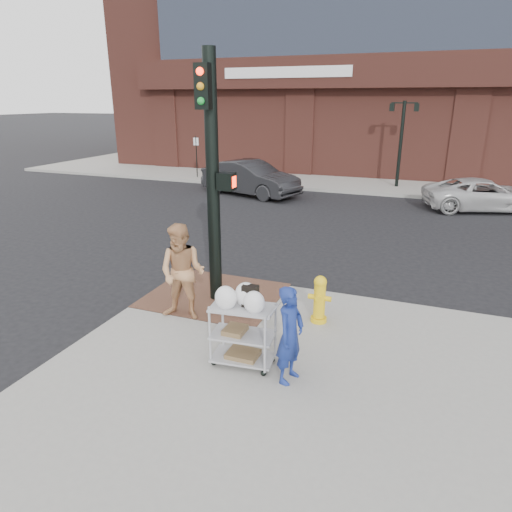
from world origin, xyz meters
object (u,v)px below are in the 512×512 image
at_px(sedan_dark, 250,178).
at_px(minivan_white, 483,195).
at_px(woman_blue, 290,335).
at_px(traffic_signal_pole, 213,174).
at_px(fire_hydrant, 320,298).
at_px(pedestrian_tan, 183,273).
at_px(utility_cart, 243,329).
at_px(lamp_post, 401,135).

distance_m(sedan_dark, minivan_white, 9.78).
relative_size(woman_blue, sedan_dark, 0.32).
distance_m(traffic_signal_pole, fire_hydrant, 3.20).
relative_size(traffic_signal_pole, pedestrian_tan, 2.63).
bearing_deg(utility_cart, traffic_signal_pole, 124.98).
relative_size(pedestrian_tan, minivan_white, 0.42).
height_order(utility_cart, fire_hydrant, utility_cart).
bearing_deg(utility_cart, minivan_white, 72.11).
xyz_separation_m(woman_blue, minivan_white, (3.69, 14.15, -0.29)).
bearing_deg(pedestrian_tan, sedan_dark, 99.91).
distance_m(pedestrian_tan, fire_hydrant, 2.67).
xyz_separation_m(minivan_white, utility_cart, (-4.52, -14.00, 0.15)).
height_order(lamp_post, woman_blue, lamp_post).
height_order(sedan_dark, minivan_white, sedan_dark).
relative_size(lamp_post, woman_blue, 2.61).
height_order(woman_blue, minivan_white, woman_blue).
bearing_deg(fire_hydrant, lamp_post, 89.39).
height_order(traffic_signal_pole, minivan_white, traffic_signal_pole).
distance_m(minivan_white, utility_cart, 14.72).
relative_size(lamp_post, sedan_dark, 0.84).
relative_size(woman_blue, utility_cart, 1.11).
bearing_deg(fire_hydrant, pedestrian_tan, -162.67).
xyz_separation_m(lamp_post, pedestrian_tan, (-2.67, -16.27, -1.52)).
bearing_deg(fire_hydrant, minivan_white, 72.89).
height_order(woman_blue, pedestrian_tan, pedestrian_tan).
distance_m(traffic_signal_pole, minivan_white, 13.47).
xyz_separation_m(woman_blue, sedan_dark, (-6.07, 13.64, -0.13)).
distance_m(sedan_dark, utility_cart, 14.47).
bearing_deg(lamp_post, sedan_dark, -147.80).
xyz_separation_m(lamp_post, utility_cart, (-0.96, -17.40, -1.84)).
relative_size(woman_blue, pedestrian_tan, 0.81).
relative_size(lamp_post, pedestrian_tan, 2.11).
bearing_deg(pedestrian_tan, woman_blue, -32.66).
bearing_deg(traffic_signal_pole, minivan_white, 62.98).
bearing_deg(minivan_white, fire_hydrant, 145.06).
bearing_deg(lamp_post, pedestrian_tan, -99.32).
height_order(minivan_white, utility_cart, utility_cart).
bearing_deg(utility_cart, sedan_dark, 111.23).
bearing_deg(woman_blue, fire_hydrant, 12.31).
xyz_separation_m(sedan_dark, fire_hydrant, (6.04, -11.59, -0.15)).
height_order(woman_blue, utility_cart, woman_blue).
relative_size(lamp_post, traffic_signal_pole, 0.80).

